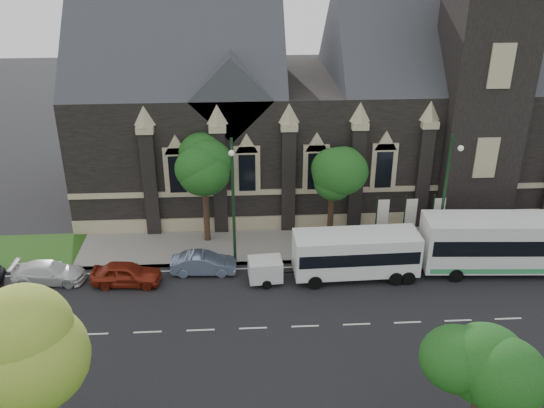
{
  "coord_description": "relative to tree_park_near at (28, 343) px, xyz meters",
  "views": [
    {
      "loc": [
        -3.54,
        -27.11,
        20.7
      ],
      "look_at": [
        -1.55,
        6.0,
        5.02
      ],
      "focal_mm": 38.42,
      "sensor_mm": 36.0,
      "label": 1
    }
  ],
  "objects": [
    {
      "name": "box_trailer",
      "position": [
        9.71,
        13.58,
        -5.48
      ],
      "size": [
        3.13,
        1.84,
        1.64
      ],
      "rotation": [
        0.0,
        0.0,
        0.08
      ],
      "color": "silver",
      "rests_on": "ground"
    },
    {
      "name": "car_far_white",
      "position": [
        -4.23,
        14.49,
        -5.74
      ],
      "size": [
        4.79,
        2.24,
        1.35
      ],
      "primitive_type": "imported",
      "rotation": [
        0.0,
        0.0,
        1.5
      ],
      "color": "silver",
      "rests_on": "ground"
    },
    {
      "name": "street_lamp_mid",
      "position": [
        7.77,
        15.86,
        -1.3
      ],
      "size": [
        0.36,
        1.88,
        9.0
      ],
      "color": "#16311B",
      "rests_on": "ground"
    },
    {
      "name": "tour_coach",
      "position": [
        26.75,
        14.01,
        -4.32
      ],
      "size": [
        13.36,
        3.64,
        3.86
      ],
      "rotation": [
        0.0,
        0.0,
        -0.06
      ],
      "color": "silver",
      "rests_on": "ground"
    },
    {
      "name": "shuttle_bus",
      "position": [
        15.63,
        13.93,
        -4.63
      ],
      "size": [
        8.11,
        2.99,
        3.1
      ],
      "rotation": [
        0.0,
        0.0,
        0.03
      ],
      "color": "white",
      "rests_on": "ground"
    },
    {
      "name": "banner_flag_right",
      "position": [
        22.06,
        17.77,
        -4.03
      ],
      "size": [
        0.9,
        0.1,
        4.0
      ],
      "color": "#16311B",
      "rests_on": "ground"
    },
    {
      "name": "banner_flag_left",
      "position": [
        18.06,
        17.77,
        -4.03
      ],
      "size": [
        0.9,
        0.1,
        4.0
      ],
      "color": "#16311B",
      "rests_on": "ground"
    },
    {
      "name": "tree_park_east",
      "position": [
        17.95,
        -0.55,
        -1.8
      ],
      "size": [
        3.4,
        3.4,
        6.28
      ],
      "color": "black",
      "rests_on": "ground"
    },
    {
      "name": "sedan",
      "position": [
        5.69,
        14.96,
        -5.71
      ],
      "size": [
        4.34,
        1.66,
        1.41
      ],
      "primitive_type": "imported",
      "rotation": [
        0.0,
        0.0,
        1.53
      ],
      "color": "slate",
      "rests_on": "ground"
    },
    {
      "name": "car_far_red",
      "position": [
        0.82,
        13.89,
        -5.66
      ],
      "size": [
        4.57,
        2.11,
        1.51
      ],
      "primitive_type": "imported",
      "rotation": [
        0.0,
        0.0,
        1.5
      ],
      "color": "maroon",
      "rests_on": "ground"
    },
    {
      "name": "museum",
      "position": [
        16.89,
        27.55,
        1.75
      ],
      "size": [
        40.0,
        17.7,
        29.9
      ],
      "color": "black",
      "rests_on": "ground"
    },
    {
      "name": "ground",
      "position": [
        11.77,
        8.77,
        -6.42
      ],
      "size": [
        160.0,
        160.0,
        0.0
      ],
      "primitive_type": "plane",
      "color": "black",
      "rests_on": "ground"
    },
    {
      "name": "street_lamp_near",
      "position": [
        21.77,
        15.86,
        -1.3
      ],
      "size": [
        0.36,
        1.88,
        9.0
      ],
      "color": "#16311B",
      "rests_on": "ground"
    },
    {
      "name": "sidewalk",
      "position": [
        11.77,
        18.27,
        -6.34
      ],
      "size": [
        80.0,
        5.0,
        0.15
      ],
      "primitive_type": "cube",
      "color": "gray",
      "rests_on": "ground"
    },
    {
      "name": "banner_flag_center",
      "position": [
        20.06,
        17.77,
        -4.03
      ],
      "size": [
        0.9,
        0.1,
        4.0
      ],
      "color": "#16311B",
      "rests_on": "ground"
    },
    {
      "name": "tree_walk_right",
      "position": [
        14.98,
        19.48,
        -0.6
      ],
      "size": [
        4.08,
        4.08,
        7.8
      ],
      "color": "black",
      "rests_on": "ground"
    },
    {
      "name": "tree_park_near",
      "position": [
        0.0,
        0.0,
        0.0
      ],
      "size": [
        4.42,
        4.42,
        8.56
      ],
      "color": "black",
      "rests_on": "ground"
    },
    {
      "name": "tree_walk_left",
      "position": [
        5.97,
        19.47,
        -0.68
      ],
      "size": [
        3.91,
        3.91,
        7.64
      ],
      "color": "black",
      "rests_on": "ground"
    }
  ]
}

